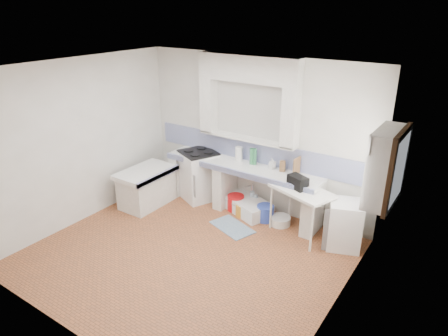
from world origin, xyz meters
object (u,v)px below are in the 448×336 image
Objects in this scene: sink at (247,206)px; side_table at (300,212)px; stove at (199,176)px; fridge at (345,225)px.

sink is 1.19m from side_table.
stove is 2.95m from fridge.
side_table is 0.72m from fridge.
fridge reaches higher than side_table.
sink is 0.95× the size of side_table.
stove is 1.21× the size of fridge.
stove is 0.98× the size of sink.
fridge reaches higher than sink.
side_table is (2.23, -0.19, -0.05)m from stove.
sink is at bearing -171.10° from side_table.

